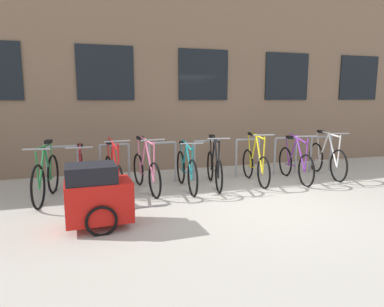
{
  "coord_description": "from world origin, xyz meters",
  "views": [
    {
      "loc": [
        -2.86,
        -5.14,
        1.81
      ],
      "look_at": [
        -0.79,
        1.6,
        0.66
      ],
      "focal_mm": 31.95,
      "sensor_mm": 36.0,
      "label": 1
    }
  ],
  "objects_px": {
    "bicycle_purple": "(295,163)",
    "bike_trailer": "(97,195)",
    "bicycle_red": "(114,174)",
    "bicycle_pink": "(146,171)",
    "bicycle_maroon": "(81,176)",
    "bicycle_teal": "(186,170)",
    "bicycle_green": "(46,178)",
    "bicycle_black": "(214,168)",
    "bicycle_white": "(327,159)",
    "bicycle_yellow": "(255,165)"
  },
  "relations": [
    {
      "from": "bicycle_purple",
      "to": "bike_trailer",
      "type": "bearing_deg",
      "value": -159.37
    },
    {
      "from": "bicycle_red",
      "to": "bicycle_pink",
      "type": "relative_size",
      "value": 0.98
    },
    {
      "from": "bicycle_pink",
      "to": "bicycle_maroon",
      "type": "distance_m",
      "value": 1.21
    },
    {
      "from": "bicycle_teal",
      "to": "bicycle_green",
      "type": "bearing_deg",
      "value": 179.65
    },
    {
      "from": "bicycle_green",
      "to": "bicycle_purple",
      "type": "relative_size",
      "value": 1.0
    },
    {
      "from": "bicycle_black",
      "to": "bicycle_green",
      "type": "bearing_deg",
      "value": -179.02
    },
    {
      "from": "bicycle_purple",
      "to": "bicycle_green",
      "type": "bearing_deg",
      "value": 179.53
    },
    {
      "from": "bicycle_pink",
      "to": "bicycle_maroon",
      "type": "height_order",
      "value": "bicycle_pink"
    },
    {
      "from": "bicycle_white",
      "to": "bike_trailer",
      "type": "xyz_separation_m",
      "value": [
        -5.22,
        -1.78,
        0.07
      ]
    },
    {
      "from": "bicycle_red",
      "to": "bike_trailer",
      "type": "distance_m",
      "value": 1.72
    },
    {
      "from": "bicycle_white",
      "to": "bicycle_maroon",
      "type": "xyz_separation_m",
      "value": [
        -5.46,
        -0.11,
        -0.0
      ]
    },
    {
      "from": "bicycle_green",
      "to": "bicycle_white",
      "type": "height_order",
      "value": "bicycle_white"
    },
    {
      "from": "bicycle_green",
      "to": "bicycle_pink",
      "type": "distance_m",
      "value": 1.81
    },
    {
      "from": "bicycle_green",
      "to": "bicycle_white",
      "type": "xyz_separation_m",
      "value": [
        6.06,
        0.13,
        -0.0
      ]
    },
    {
      "from": "bicycle_green",
      "to": "bicycle_teal",
      "type": "relative_size",
      "value": 0.98
    },
    {
      "from": "bicycle_maroon",
      "to": "bicycle_red",
      "type": "bearing_deg",
      "value": 1.8
    },
    {
      "from": "bicycle_purple",
      "to": "bicycle_maroon",
      "type": "xyz_separation_m",
      "value": [
        -4.5,
        0.06,
        0.02
      ]
    },
    {
      "from": "bicycle_red",
      "to": "bicycle_black",
      "type": "xyz_separation_m",
      "value": [
        2.05,
        0.02,
        -0.0
      ]
    },
    {
      "from": "bicycle_green",
      "to": "bicycle_teal",
      "type": "bearing_deg",
      "value": -0.35
    },
    {
      "from": "bicycle_red",
      "to": "bicycle_green",
      "type": "height_order",
      "value": "bicycle_red"
    },
    {
      "from": "bicycle_yellow",
      "to": "bicycle_green",
      "type": "bearing_deg",
      "value": -179.14
    },
    {
      "from": "bicycle_pink",
      "to": "bicycle_white",
      "type": "bearing_deg",
      "value": 0.52
    },
    {
      "from": "bicycle_red",
      "to": "bicycle_black",
      "type": "relative_size",
      "value": 1.05
    },
    {
      "from": "bicycle_maroon",
      "to": "bicycle_yellow",
      "type": "bearing_deg",
      "value": 0.69
    },
    {
      "from": "bicycle_teal",
      "to": "bicycle_pink",
      "type": "relative_size",
      "value": 1.0
    },
    {
      "from": "bicycle_white",
      "to": "bicycle_teal",
      "type": "bearing_deg",
      "value": -177.5
    },
    {
      "from": "bicycle_black",
      "to": "bicycle_white",
      "type": "relative_size",
      "value": 0.91
    },
    {
      "from": "bike_trailer",
      "to": "bicycle_green",
      "type": "bearing_deg",
      "value": 116.91
    },
    {
      "from": "bicycle_black",
      "to": "bicycle_teal",
      "type": "height_order",
      "value": "bicycle_black"
    },
    {
      "from": "bicycle_purple",
      "to": "bike_trailer",
      "type": "distance_m",
      "value": 4.56
    },
    {
      "from": "bicycle_black",
      "to": "bicycle_green",
      "type": "distance_m",
      "value": 3.23
    },
    {
      "from": "bicycle_black",
      "to": "bicycle_white",
      "type": "distance_m",
      "value": 2.83
    },
    {
      "from": "bicycle_yellow",
      "to": "bicycle_pink",
      "type": "xyz_separation_m",
      "value": [
        -2.37,
        0.03,
        0.0
      ]
    },
    {
      "from": "bike_trailer",
      "to": "bicycle_purple",
      "type": "bearing_deg",
      "value": 20.63
    },
    {
      "from": "bicycle_teal",
      "to": "bicycle_purple",
      "type": "xyz_separation_m",
      "value": [
        2.5,
        -0.03,
        -0.0
      ]
    },
    {
      "from": "bicycle_teal",
      "to": "bicycle_purple",
      "type": "bearing_deg",
      "value": -0.58
    },
    {
      "from": "bicycle_green",
      "to": "bicycle_white",
      "type": "relative_size",
      "value": 0.96
    },
    {
      "from": "bicycle_pink",
      "to": "bicycle_green",
      "type": "bearing_deg",
      "value": -176.95
    },
    {
      "from": "bicycle_black",
      "to": "bicycle_maroon",
      "type": "distance_m",
      "value": 2.63
    },
    {
      "from": "bicycle_yellow",
      "to": "bicycle_maroon",
      "type": "height_order",
      "value": "bicycle_yellow"
    },
    {
      "from": "bicycle_yellow",
      "to": "bicycle_purple",
      "type": "bearing_deg",
      "value": -6.47
    },
    {
      "from": "bicycle_teal",
      "to": "bicycle_white",
      "type": "height_order",
      "value": "bicycle_white"
    },
    {
      "from": "bicycle_teal",
      "to": "bicycle_pink",
      "type": "bearing_deg",
      "value": 171.94
    },
    {
      "from": "bicycle_pink",
      "to": "bicycle_yellow",
      "type": "bearing_deg",
      "value": -0.81
    },
    {
      "from": "bicycle_green",
      "to": "bicycle_teal",
      "type": "height_order",
      "value": "bicycle_green"
    },
    {
      "from": "bicycle_green",
      "to": "bicycle_pink",
      "type": "height_order",
      "value": "bicycle_pink"
    },
    {
      "from": "bike_trailer",
      "to": "bicycle_red",
      "type": "bearing_deg",
      "value": 78.39
    },
    {
      "from": "bicycle_white",
      "to": "bicycle_maroon",
      "type": "relative_size",
      "value": 1.0
    },
    {
      "from": "bicycle_green",
      "to": "bike_trailer",
      "type": "relative_size",
      "value": 1.17
    },
    {
      "from": "bicycle_yellow",
      "to": "bicycle_maroon",
      "type": "relative_size",
      "value": 0.9
    }
  ]
}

